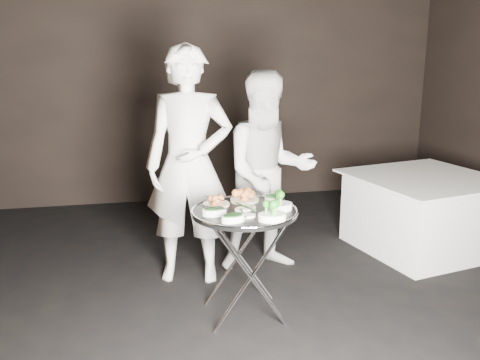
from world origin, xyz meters
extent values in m
cube|color=black|center=(0.00, 0.00, -0.03)|extent=(6.00, 7.00, 0.05)
cube|color=black|center=(0.00, 3.52, 1.50)|extent=(6.00, 0.05, 3.00)
cylinder|color=silver|center=(-0.05, 0.25, 0.37)|extent=(0.52, 0.02, 0.76)
cylinder|color=silver|center=(-0.05, 0.25, 0.37)|extent=(0.52, 0.02, 0.76)
cylinder|color=silver|center=(-0.05, 0.65, 0.37)|extent=(0.52, 0.02, 0.76)
cylinder|color=silver|center=(-0.05, 0.65, 0.37)|extent=(0.52, 0.02, 0.76)
cylinder|color=silver|center=(-0.27, 0.45, 0.73)|extent=(0.02, 0.44, 0.02)
cylinder|color=silver|center=(0.17, 0.45, 0.73)|extent=(0.02, 0.44, 0.02)
cylinder|color=black|center=(-0.05, 0.45, 0.76)|extent=(0.71, 0.71, 0.03)
torus|color=silver|center=(-0.05, 0.45, 0.77)|extent=(0.73, 0.73, 0.02)
cylinder|color=beige|center=(-0.22, 0.61, 0.78)|extent=(0.18, 0.18, 0.02)
cylinder|color=beige|center=(0.00, 0.67, 0.78)|extent=(0.21, 0.21, 0.02)
cylinder|color=silver|center=(0.19, 0.58, 0.80)|extent=(0.13, 0.13, 0.05)
cylinder|color=silver|center=(-0.23, 0.61, 0.83)|extent=(0.12, 0.17, 0.01)
cylinder|color=silver|center=(0.00, 0.66, 0.83)|extent=(0.08, 0.18, 0.01)
cylinder|color=silver|center=(0.18, 0.58, 0.83)|extent=(0.05, 0.19, 0.01)
cylinder|color=silver|center=(-0.27, 0.40, 0.83)|extent=(0.16, 0.13, 0.01)
cylinder|color=silver|center=(0.17, 0.40, 0.83)|extent=(0.13, 0.15, 0.01)
cylinder|color=silver|center=(-0.05, 0.46, 0.83)|extent=(0.06, 0.19, 0.01)
imported|color=silver|center=(-0.34, 1.18, 0.94)|extent=(0.77, 0.59, 1.88)
imported|color=silver|center=(0.33, 1.26, 0.83)|extent=(0.83, 0.65, 1.67)
cube|color=white|center=(1.85, 1.37, 0.34)|extent=(1.08, 1.08, 0.68)
cube|color=white|center=(1.85, 1.37, 0.69)|extent=(1.22, 1.22, 0.02)
camera|label=1|loc=(-0.79, -2.92, 1.85)|focal=40.00mm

